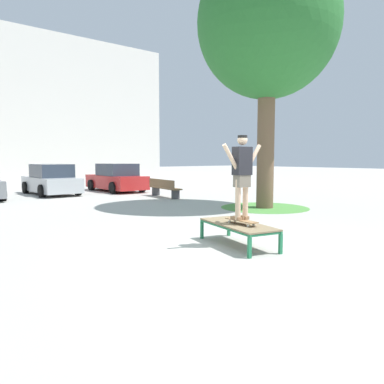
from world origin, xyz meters
name	(u,v)px	position (x,y,z in m)	size (l,w,h in m)	color
ground_plane	(219,244)	(0.00, 0.00, 0.00)	(120.00, 120.00, 0.00)	#B7B5AD
skate_box	(238,226)	(0.22, -0.32, 0.41)	(1.16, 2.02, 0.46)	#237A4C
skateboard	(241,221)	(0.19, -0.45, 0.54)	(0.26, 0.81, 0.09)	#9E754C
skater	(242,171)	(0.19, -0.44, 1.53)	(1.00, 0.30, 1.69)	beige
tree_near_right	(268,25)	(5.24, 3.21, 6.41)	(4.93, 4.93, 9.05)	brown
grass_patch_near_right	(265,208)	(5.24, 3.21, 0.00)	(3.16, 3.16, 0.01)	#519342
car_silver	(51,180)	(0.87, 13.11, 0.69)	(1.93, 4.21, 1.50)	#B7BABF
car_red	(116,178)	(4.25, 12.75, 0.69)	(1.93, 4.20, 1.50)	red
park_bench	(164,188)	(4.45, 8.48, 0.45)	(0.72, 2.44, 0.83)	brown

